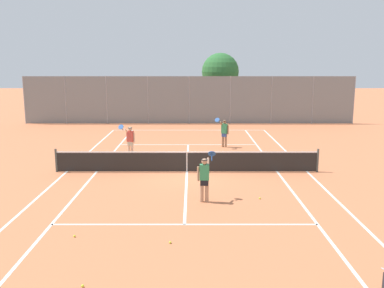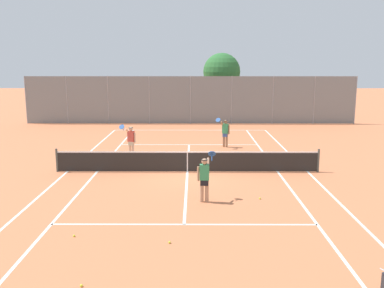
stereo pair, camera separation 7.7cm
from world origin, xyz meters
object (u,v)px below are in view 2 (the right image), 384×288
(tennis_net, at_px, (187,161))
(loose_tennis_ball_2, at_px, (260,198))
(player_far_left, at_px, (131,140))
(loose_tennis_ball_0, at_px, (128,132))
(loose_tennis_ball_3, at_px, (74,236))
(loose_tennis_ball_1, at_px, (81,286))
(loose_tennis_ball_4, at_px, (170,242))
(player_near_side, at_px, (204,177))
(tree_behind_left, at_px, (221,73))
(player_far_right, at_px, (225,132))

(tennis_net, relative_size, loose_tennis_ball_2, 181.82)
(player_far_left, xyz_separation_m, loose_tennis_ball_2, (5.73, -7.01, -0.89))
(loose_tennis_ball_0, relative_size, loose_tennis_ball_3, 1.00)
(loose_tennis_ball_1, height_order, loose_tennis_ball_4, same)
(tennis_net, xyz_separation_m, player_far_left, (-3.01, 3.08, 0.42))
(player_near_side, height_order, loose_tennis_ball_4, player_near_side)
(tennis_net, bearing_deg, loose_tennis_ball_4, -92.73)
(loose_tennis_ball_3, bearing_deg, player_near_side, 39.44)
(tree_behind_left, bearing_deg, player_far_left, -109.60)
(loose_tennis_ball_0, bearing_deg, player_far_right, -39.22)
(player_far_right, bearing_deg, loose_tennis_ball_3, -112.02)
(player_far_left, bearing_deg, tennis_net, -45.67)
(player_far_left, distance_m, loose_tennis_ball_4, 11.23)
(player_far_right, height_order, loose_tennis_ball_3, player_far_right)
(player_far_right, bearing_deg, loose_tennis_ball_2, -86.39)
(player_near_side, relative_size, player_far_left, 1.00)
(player_far_left, distance_m, tree_behind_left, 17.06)
(tennis_net, relative_size, loose_tennis_ball_1, 181.82)
(tennis_net, height_order, tree_behind_left, tree_behind_left)
(player_far_right, bearing_deg, tennis_net, -110.47)
(player_far_left, xyz_separation_m, tree_behind_left, (5.63, 15.82, 3.02))
(tree_behind_left, bearing_deg, loose_tennis_ball_0, -131.72)
(player_far_left, height_order, loose_tennis_ball_2, player_far_left)
(loose_tennis_ball_0, bearing_deg, tree_behind_left, 48.28)
(loose_tennis_ball_0, xyz_separation_m, loose_tennis_ball_4, (4.04, -18.80, 0.00))
(loose_tennis_ball_0, distance_m, loose_tennis_ball_4, 19.23)
(tennis_net, relative_size, player_far_right, 6.76)
(tennis_net, distance_m, player_far_left, 4.33)
(tennis_net, bearing_deg, player_far_left, 134.33)
(player_far_left, distance_m, loose_tennis_ball_0, 8.10)
(loose_tennis_ball_2, xyz_separation_m, tree_behind_left, (-0.10, 22.82, 3.91))
(tennis_net, height_order, loose_tennis_ball_2, tennis_net)
(loose_tennis_ball_1, bearing_deg, loose_tennis_ball_2, 51.44)
(loose_tennis_ball_3, distance_m, loose_tennis_ball_4, 2.82)
(loose_tennis_ball_2, height_order, tree_behind_left, tree_behind_left)
(player_near_side, bearing_deg, tree_behind_left, 85.19)
(player_near_side, xyz_separation_m, loose_tennis_ball_1, (-2.90, -5.92, -0.89))
(loose_tennis_ball_3, bearing_deg, player_far_right, 67.98)
(player_far_left, relative_size, tree_behind_left, 0.31)
(tennis_net, height_order, loose_tennis_ball_3, tennis_net)
(player_far_right, bearing_deg, player_near_side, -98.29)
(tennis_net, xyz_separation_m, tree_behind_left, (2.62, 18.90, 3.43))
(loose_tennis_ball_2, height_order, loose_tennis_ball_3, same)
(tennis_net, distance_m, player_far_right, 6.07)
(player_near_side, xyz_separation_m, loose_tennis_ball_3, (-3.83, -3.15, -0.89))
(player_near_side, relative_size, loose_tennis_ball_0, 26.88)
(player_near_side, relative_size, loose_tennis_ball_2, 26.88)
(player_near_side, height_order, loose_tennis_ball_0, player_near_side)
(loose_tennis_ball_0, xyz_separation_m, tree_behind_left, (7.04, 7.89, 3.91))
(loose_tennis_ball_4, relative_size, tree_behind_left, 0.01)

